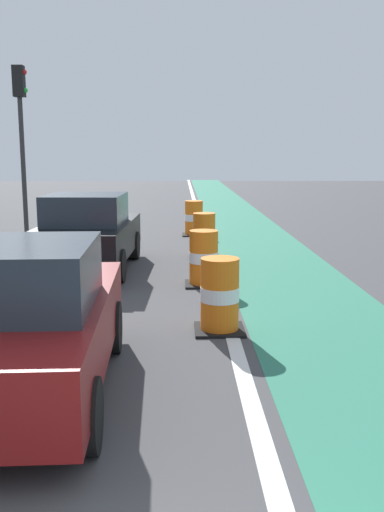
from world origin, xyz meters
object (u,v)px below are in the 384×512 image
Objects in this scene: traffic_barrel_mid at (204,259)px; traffic_barrel_far at (194,219)px; parked_sedan_nearest at (19,322)px; parked_sedan_second at (88,233)px; traffic_barrel_back at (204,235)px; traffic_light_corner at (21,121)px; traffic_barrel_front at (220,296)px.

traffic_barrel_mid is 6.85m from traffic_barrel_far.
parked_sedan_nearest is 1.00× the size of parked_sedan_second.
traffic_light_corner is at bearing 147.79° from traffic_barrel_back.
traffic_light_corner reaches higher than parked_sedan_nearest.
traffic_barrel_back is at bearing 89.79° from traffic_barrel_front.
traffic_barrel_front and traffic_barrel_far have the same top height.
traffic_light_corner reaches higher than traffic_barrel_mid.
parked_sedan_second reaches higher than traffic_barrel_far.
traffic_barrel_front is 0.21× the size of traffic_light_corner.
traffic_barrel_back is 3.64m from traffic_barrel_far.
parked_sedan_second is at bearing -147.47° from traffic_barrel_back.
parked_sedan_nearest is at bearing -112.66° from traffic_barrel_mid.
traffic_barrel_far is at bearing 92.72° from traffic_barrel_back.
traffic_barrel_front and traffic_barrel_back have the same top height.
traffic_barrel_far is (-0.17, 3.64, 0.00)m from traffic_barrel_back.
traffic_barrel_front is at bearing 44.47° from parked_sedan_nearest.
parked_sedan_second is at bearing 92.89° from parked_sedan_nearest.
parked_sedan_second is at bearing -61.74° from traffic_light_corner.
traffic_barrel_far is (-0.15, 9.78, 0.00)m from traffic_barrel_front.
traffic_barrel_front is 2.94m from traffic_barrel_mid.
traffic_light_corner reaches higher than traffic_barrel_front.
parked_sedan_nearest reaches higher than traffic_barrel_mid.
traffic_barrel_far is (2.46, 5.32, -0.30)m from parked_sedan_second.
traffic_barrel_mid is 1.00× the size of traffic_barrel_back.
traffic_barrel_far is (-0.03, 6.85, 0.00)m from traffic_barrel_mid.
traffic_light_corner is (-2.71, 5.05, 2.67)m from parked_sedan_second.
traffic_barrel_mid is at bearing 67.34° from parked_sedan_nearest.
parked_sedan_nearest reaches higher than traffic_barrel_far.
parked_sedan_nearest is 5.61m from traffic_barrel_mid.
parked_sedan_nearest is 0.82× the size of traffic_light_corner.
traffic_light_corner is at bearing 118.26° from parked_sedan_second.
traffic_barrel_back is (2.30, 8.37, -0.30)m from parked_sedan_nearest.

